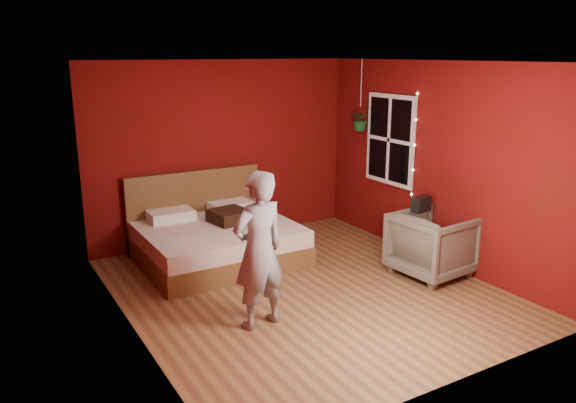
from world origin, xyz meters
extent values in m
plane|color=brown|center=(0.00, 0.00, 0.00)|extent=(4.50, 4.50, 0.00)
cube|color=maroon|center=(0.00, 2.26, 1.30)|extent=(4.00, 0.02, 2.60)
cube|color=maroon|center=(0.00, -2.26, 1.30)|extent=(4.00, 0.02, 2.60)
cube|color=maroon|center=(-2.01, 0.00, 1.30)|extent=(0.02, 4.50, 2.60)
cube|color=maroon|center=(2.01, 0.00, 1.30)|extent=(0.02, 4.50, 2.60)
cube|color=silver|center=(0.00, 0.00, 2.61)|extent=(4.00, 4.50, 0.02)
cube|color=white|center=(1.97, 0.90, 1.50)|extent=(0.04, 0.97, 1.27)
cube|color=black|center=(1.96, 0.90, 1.50)|extent=(0.02, 0.85, 1.15)
cube|color=white|center=(1.95, 0.90, 1.50)|extent=(0.03, 0.05, 1.15)
cube|color=white|center=(1.95, 0.90, 1.50)|extent=(0.03, 0.85, 0.05)
cylinder|color=silver|center=(1.94, 0.38, 1.50)|extent=(0.01, 0.01, 1.45)
sphere|color=#FFF2CC|center=(1.94, 0.38, 0.83)|extent=(0.04, 0.04, 0.04)
sphere|color=#FFF2CC|center=(1.94, 0.38, 1.16)|extent=(0.04, 0.04, 0.04)
sphere|color=#FFF2CC|center=(1.94, 0.38, 1.50)|extent=(0.04, 0.04, 0.04)
sphere|color=#FFF2CC|center=(1.94, 0.38, 1.84)|extent=(0.04, 0.04, 0.04)
sphere|color=#FFF2CC|center=(1.94, 0.38, 2.17)|extent=(0.04, 0.04, 0.04)
cube|color=brown|center=(-0.50, 1.36, 0.14)|extent=(1.98, 1.68, 0.28)
cube|color=silver|center=(-0.50, 1.36, 0.39)|extent=(1.94, 1.65, 0.22)
cube|color=brown|center=(-0.50, 2.16, 0.54)|extent=(1.98, 0.08, 1.09)
cube|color=white|center=(-0.94, 1.92, 0.56)|extent=(0.59, 0.38, 0.14)
cube|color=white|center=(-0.05, 1.92, 0.56)|extent=(0.59, 0.38, 0.14)
imported|color=slate|center=(-0.86, -0.50, 0.80)|extent=(0.63, 0.46, 1.61)
imported|color=#676252|center=(1.60, -0.40, 0.40)|extent=(0.94, 0.92, 0.80)
cube|color=black|center=(1.53, -0.24, 0.89)|extent=(0.28, 0.18, 0.18)
cube|color=#321D10|center=(-0.29, 1.44, 0.58)|extent=(0.53, 0.53, 0.17)
cylinder|color=silver|center=(1.88, 1.49, 2.26)|extent=(0.01, 0.01, 0.68)
imported|color=#1C6229|center=(1.88, 1.49, 1.74)|extent=(0.39, 0.37, 0.35)
camera|label=1|loc=(-3.26, -5.15, 2.70)|focal=35.00mm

